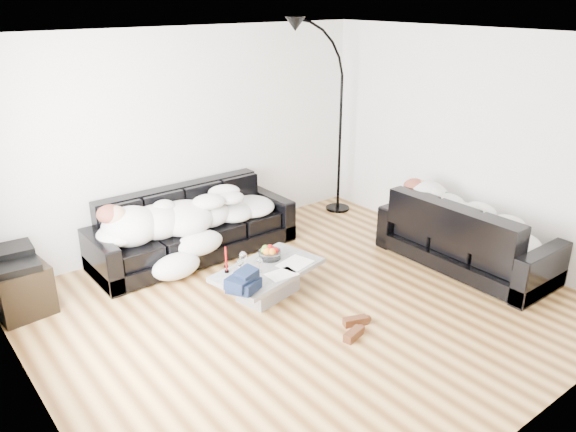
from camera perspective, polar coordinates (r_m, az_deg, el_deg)
ground at (r=5.71m, az=1.88°, el=-9.31°), size 5.00×5.00×0.00m
wall_back at (r=6.97m, az=-10.03°, el=7.76°), size 5.00×0.02×2.60m
wall_left at (r=4.14m, az=-25.62°, el=-3.98°), size 0.02×4.50×2.60m
wall_right at (r=6.98m, az=18.12°, el=7.04°), size 0.02×4.50×2.60m
ceiling at (r=4.91m, az=2.27°, el=17.70°), size 5.00×5.00×0.00m
sofa_back at (r=6.72m, az=-9.56°, el=-0.84°), size 2.44×0.84×0.80m
sofa_right at (r=6.69m, az=17.74°, el=-1.68°), size 0.85×1.99×0.80m
sleeper_back at (r=6.60m, az=-9.48°, el=0.86°), size 2.06×0.71×0.41m
sleeper_right at (r=6.61m, az=17.96°, el=0.12°), size 0.72×1.70×0.42m
teal_cushion at (r=6.87m, az=13.59°, el=2.21°), size 0.42×0.38×0.20m
coffee_table at (r=5.85m, az=-2.04°, el=-6.68°), size 1.22×0.87×0.32m
fruit_bowl at (r=5.93m, az=-1.88°, el=-3.71°), size 0.29×0.29×0.15m
wine_glass_a at (r=5.72m, az=-4.58°, el=-4.53°), size 0.08×0.08×0.19m
wine_glass_b at (r=5.59m, az=-4.88°, el=-5.28°), size 0.09×0.09×0.18m
wine_glass_c at (r=5.66m, az=-2.93°, el=-4.97°), size 0.07×0.07×0.16m
candle_left at (r=5.66m, az=-6.29°, el=-4.62°), size 0.05×0.05×0.24m
candle_right at (r=5.76m, az=-6.34°, el=-4.20°), size 0.05×0.05×0.22m
newspaper_a at (r=5.84m, az=0.73°, el=-4.81°), size 0.40×0.34×0.01m
newspaper_b at (r=5.63m, az=-0.65°, el=-5.91°), size 0.30×0.22×0.01m
navy_jacket at (r=5.27m, az=-4.56°, el=-6.15°), size 0.38×0.34×0.16m
shoes at (r=5.36m, az=6.76°, el=-11.20°), size 0.41×0.30×0.09m
av_cabinet at (r=6.20m, az=-25.83°, el=-6.40°), size 0.57×0.77×0.50m
stereo at (r=6.07m, az=-26.31°, el=-3.77°), size 0.46×0.37×0.13m
floor_lamp at (r=7.89m, az=5.33°, el=8.71°), size 0.92×0.59×2.35m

